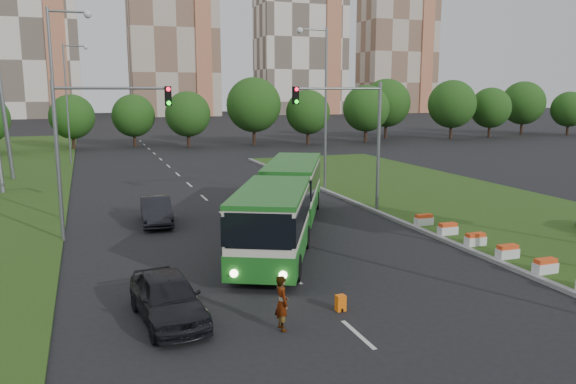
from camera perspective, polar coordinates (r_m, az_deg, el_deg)
name	(u,v)px	position (r m, az deg, el deg)	size (l,w,h in m)	color
ground	(357,268)	(24.43, 7.06, -7.65)	(360.00, 360.00, 0.00)	black
grass_median	(484,208)	(37.88, 19.27, -1.58)	(14.00, 60.00, 0.15)	#2A4D16
median_kerb	(388,216)	(33.99, 10.10, -2.45)	(0.30, 60.00, 0.18)	gray
lane_markings	(199,193)	(42.06, -9.06, -0.10)	(0.20, 100.00, 0.01)	beige
flower_planters	(508,251)	(26.85, 21.40, -5.64)	(1.10, 13.70, 0.60)	silver
traffic_mast_median	(355,126)	(34.39, 6.87, 6.65)	(5.76, 0.32, 8.00)	slate
traffic_mast_left	(91,134)	(29.76, -19.40, 5.58)	(5.76, 0.32, 8.00)	slate
street_lamps	(230,118)	(31.65, -5.92, 7.54)	(36.00, 60.00, 12.00)	slate
tree_line	(243,112)	(78.50, -4.61, 8.08)	(120.00, 8.00, 9.00)	#1E4913
apartment_tower_cwest	(21,20)	(172.29, -25.45, 15.50)	(28.00, 15.00, 52.00)	silver
apartment_tower_ceast	(172,29)	(173.48, -11.66, 15.88)	(25.00, 15.00, 50.00)	#C2B09C
apartment_tower_east	(300,39)	(183.56, 1.27, 15.29)	(27.00, 15.00, 47.00)	silver
midrise_east	(397,53)	(198.52, 11.02, 13.72)	(24.00, 14.00, 40.00)	#C2B09C
articulated_bus	(278,201)	(29.18, -1.02, -0.97)	(2.78, 17.81, 2.93)	beige
car_left_near	(168,297)	(19.12, -12.12, -10.42)	(1.90, 4.71, 1.61)	black
car_left_far	(156,211)	(32.68, -13.24, -1.87)	(1.61, 4.63, 1.52)	black
pedestrian	(282,303)	(18.03, -0.62, -11.19)	(0.65, 0.43, 1.78)	gray
shopping_trolley	(341,303)	(19.77, 5.36, -11.17)	(0.32, 0.34, 0.56)	orange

